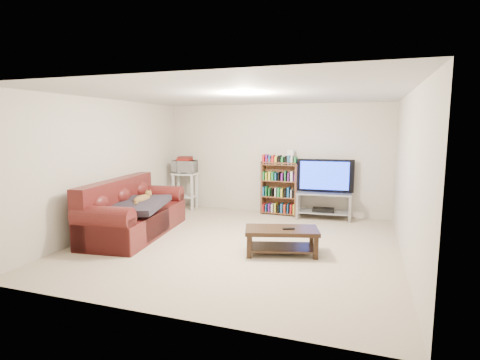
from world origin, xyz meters
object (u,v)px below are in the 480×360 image
at_px(sofa, 131,215).
at_px(bookshelf, 280,188).
at_px(coffee_table, 282,236).
at_px(tv_stand, 324,201).

distance_m(sofa, bookshelf, 3.20).
bearing_deg(coffee_table, sofa, 160.38).
height_order(sofa, coffee_table, sofa).
bearing_deg(bookshelf, tv_stand, -1.79).
relative_size(tv_stand, bookshelf, 0.98).
bearing_deg(sofa, tv_stand, 29.03).
distance_m(tv_stand, bookshelf, 0.99).
relative_size(coffee_table, bookshelf, 1.03).
xyz_separation_m(coffee_table, tv_stand, (0.35, 2.44, 0.10)).
height_order(coffee_table, bookshelf, bookshelf).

